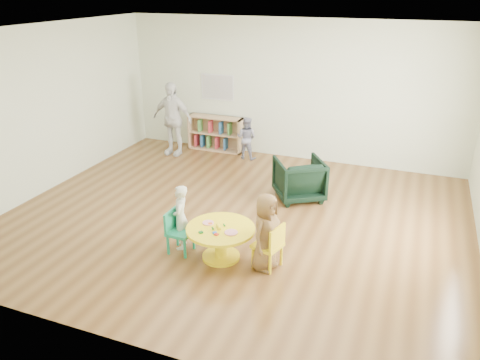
{
  "coord_description": "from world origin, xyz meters",
  "views": [
    {
      "loc": [
        2.43,
        -6.07,
        3.4
      ],
      "look_at": [
        0.19,
        -0.3,
        0.78
      ],
      "focal_mm": 35.0,
      "sensor_mm": 36.0,
      "label": 1
    }
  ],
  "objects_px": {
    "activity_table": "(221,237)",
    "kid_chair_right": "(270,245)",
    "child_left": "(180,217)",
    "adult_caretaker": "(172,119)",
    "toddler": "(246,138)",
    "kid_chair_left": "(177,230)",
    "armchair": "(299,179)",
    "child_right": "(266,232)",
    "bookshelf": "(215,133)"
  },
  "relations": [
    {
      "from": "kid_chair_left",
      "to": "child_left",
      "type": "relative_size",
      "value": 0.65
    },
    {
      "from": "child_left",
      "to": "adult_caretaker",
      "type": "relative_size",
      "value": 0.6
    },
    {
      "from": "bookshelf",
      "to": "child_right",
      "type": "height_order",
      "value": "child_right"
    },
    {
      "from": "kid_chair_left",
      "to": "kid_chair_right",
      "type": "height_order",
      "value": "kid_chair_right"
    },
    {
      "from": "kid_chair_right",
      "to": "activity_table",
      "type": "bearing_deg",
      "value": 107.78
    },
    {
      "from": "kid_chair_right",
      "to": "child_left",
      "type": "height_order",
      "value": "child_left"
    },
    {
      "from": "activity_table",
      "to": "toddler",
      "type": "relative_size",
      "value": 1.03
    },
    {
      "from": "activity_table",
      "to": "bookshelf",
      "type": "relative_size",
      "value": 0.76
    },
    {
      "from": "armchair",
      "to": "child_left",
      "type": "bearing_deg",
      "value": 30.04
    },
    {
      "from": "activity_table",
      "to": "kid_chair_right",
      "type": "distance_m",
      "value": 0.68
    },
    {
      "from": "activity_table",
      "to": "kid_chair_left",
      "type": "relative_size",
      "value": 1.52
    },
    {
      "from": "child_right",
      "to": "toddler",
      "type": "bearing_deg",
      "value": 35.26
    },
    {
      "from": "kid_chair_left",
      "to": "toddler",
      "type": "xyz_separation_m",
      "value": [
        -0.42,
        3.78,
        0.12
      ]
    },
    {
      "from": "toddler",
      "to": "kid_chair_left",
      "type": "bearing_deg",
      "value": 100.3
    },
    {
      "from": "activity_table",
      "to": "child_right",
      "type": "bearing_deg",
      "value": -0.42
    },
    {
      "from": "bookshelf",
      "to": "toddler",
      "type": "relative_size",
      "value": 1.36
    },
    {
      "from": "armchair",
      "to": "adult_caretaker",
      "type": "xyz_separation_m",
      "value": [
        -3.07,
        1.23,
        0.42
      ]
    },
    {
      "from": "bookshelf",
      "to": "child_right",
      "type": "xyz_separation_m",
      "value": [
        2.49,
        -4.03,
        0.15
      ]
    },
    {
      "from": "child_right",
      "to": "adult_caretaker",
      "type": "xyz_separation_m",
      "value": [
        -3.21,
        3.44,
        0.25
      ]
    },
    {
      "from": "bookshelf",
      "to": "toddler",
      "type": "distance_m",
      "value": 0.88
    },
    {
      "from": "activity_table",
      "to": "child_right",
      "type": "height_order",
      "value": "child_right"
    },
    {
      "from": "child_right",
      "to": "bookshelf",
      "type": "bearing_deg",
      "value": 43.07
    },
    {
      "from": "adult_caretaker",
      "to": "armchair",
      "type": "bearing_deg",
      "value": -19.88
    },
    {
      "from": "armchair",
      "to": "toddler",
      "type": "bearing_deg",
      "value": -77.86
    },
    {
      "from": "kid_chair_left",
      "to": "kid_chair_right",
      "type": "distance_m",
      "value": 1.29
    },
    {
      "from": "kid_chair_left",
      "to": "bookshelf",
      "type": "relative_size",
      "value": 0.5
    },
    {
      "from": "child_left",
      "to": "toddler",
      "type": "relative_size",
      "value": 1.04
    },
    {
      "from": "activity_table",
      "to": "armchair",
      "type": "xyz_separation_m",
      "value": [
        0.48,
        2.21,
        0.04
      ]
    },
    {
      "from": "child_left",
      "to": "kid_chair_right",
      "type": "bearing_deg",
      "value": 70.29
    },
    {
      "from": "kid_chair_right",
      "to": "armchair",
      "type": "distance_m",
      "value": 2.2
    },
    {
      "from": "activity_table",
      "to": "child_right",
      "type": "xyz_separation_m",
      "value": [
        0.62,
        -0.0,
        0.2
      ]
    },
    {
      "from": "bookshelf",
      "to": "armchair",
      "type": "distance_m",
      "value": 2.97
    },
    {
      "from": "activity_table",
      "to": "toddler",
      "type": "distance_m",
      "value": 3.87
    },
    {
      "from": "armchair",
      "to": "toddler",
      "type": "distance_m",
      "value": 2.15
    },
    {
      "from": "kid_chair_right",
      "to": "child_left",
      "type": "bearing_deg",
      "value": 104.19
    },
    {
      "from": "child_left",
      "to": "kid_chair_left",
      "type": "bearing_deg",
      "value": -14.81
    },
    {
      "from": "toddler",
      "to": "adult_caretaker",
      "type": "xyz_separation_m",
      "value": [
        -1.55,
        -0.29,
        0.33
      ]
    },
    {
      "from": "kid_chair_right",
      "to": "bookshelf",
      "type": "xyz_separation_m",
      "value": [
        -2.55,
        4.0,
        0.04
      ]
    },
    {
      "from": "toddler",
      "to": "bookshelf",
      "type": "bearing_deg",
      "value": -15.24
    },
    {
      "from": "child_right",
      "to": "adult_caretaker",
      "type": "height_order",
      "value": "adult_caretaker"
    },
    {
      "from": "armchair",
      "to": "kid_chair_left",
      "type": "bearing_deg",
      "value": 31.34
    },
    {
      "from": "bookshelf",
      "to": "armchair",
      "type": "xyz_separation_m",
      "value": [
        2.35,
        -1.81,
        -0.02
      ]
    },
    {
      "from": "child_left",
      "to": "adult_caretaker",
      "type": "xyz_separation_m",
      "value": [
        -1.97,
        3.37,
        0.31
      ]
    },
    {
      "from": "kid_chair_left",
      "to": "adult_caretaker",
      "type": "xyz_separation_m",
      "value": [
        -1.98,
        3.49,
        0.45
      ]
    },
    {
      "from": "child_left",
      "to": "activity_table",
      "type": "bearing_deg",
      "value": 66.37
    },
    {
      "from": "activity_table",
      "to": "adult_caretaker",
      "type": "distance_m",
      "value": 4.33
    },
    {
      "from": "child_left",
      "to": "toddler",
      "type": "height_order",
      "value": "child_left"
    },
    {
      "from": "activity_table",
      "to": "adult_caretaker",
      "type": "xyz_separation_m",
      "value": [
        -2.59,
        3.44,
        0.46
      ]
    },
    {
      "from": "activity_table",
      "to": "kid_chair_left",
      "type": "xyz_separation_m",
      "value": [
        -0.61,
        -0.05,
        0.01
      ]
    },
    {
      "from": "child_right",
      "to": "toddler",
      "type": "relative_size",
      "value": 1.17
    }
  ]
}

